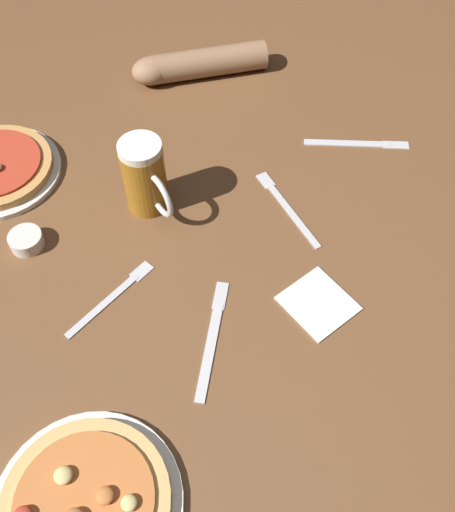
{
  "coord_description": "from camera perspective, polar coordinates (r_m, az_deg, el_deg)",
  "views": [
    {
      "loc": [
        -0.21,
        -0.62,
        0.94
      ],
      "look_at": [
        0.0,
        0.0,
        0.02
      ],
      "focal_mm": 40.86,
      "sensor_mm": 36.0,
      "label": 1
    }
  ],
  "objects": [
    {
      "name": "pizza_plate_near",
      "position": [
        0.97,
        -13.69,
        -22.55
      ],
      "size": [
        0.29,
        0.29,
        0.05
      ],
      "color": "silver",
      "rests_on": "ground_plane"
    },
    {
      "name": "fork_left",
      "position": [
        1.12,
        -11.23,
        -3.92
      ],
      "size": [
        0.19,
        0.12,
        0.01
      ],
      "color": "silver",
      "rests_on": "ground_plane"
    },
    {
      "name": "knife_spare",
      "position": [
        1.06,
        -1.52,
        -7.97
      ],
      "size": [
        0.13,
        0.23,
        0.01
      ],
      "color": "silver",
      "rests_on": "ground_plane"
    },
    {
      "name": "fork_spare",
      "position": [
        1.24,
        5.82,
        4.83
      ],
      "size": [
        0.06,
        0.23,
        0.01
      ],
      "color": "silver",
      "rests_on": "ground_plane"
    },
    {
      "name": "diner_arm",
      "position": [
        1.53,
        -3.23,
        18.24
      ],
      "size": [
        0.34,
        0.1,
        0.07
      ],
      "color": "#936B4C",
      "rests_on": "ground_plane"
    },
    {
      "name": "ramekin_sauce",
      "position": [
        1.23,
        -19.1,
        1.45
      ],
      "size": [
        0.07,
        0.07,
        0.03
      ],
      "primitive_type": "cylinder",
      "color": "silver",
      "rests_on": "ground_plane"
    },
    {
      "name": "ground_plane",
      "position": [
        1.16,
        0.0,
        -1.0
      ],
      "size": [
        2.4,
        2.4,
        0.03
      ],
      "primitive_type": "cube",
      "color": "brown"
    },
    {
      "name": "knife_right",
      "position": [
        1.39,
        12.6,
        10.72
      ],
      "size": [
        0.23,
        0.11,
        0.01
      ],
      "color": "silver",
      "rests_on": "ground_plane"
    },
    {
      "name": "beer_mug_dark",
      "position": [
        1.19,
        -8.04,
        7.64
      ],
      "size": [
        0.09,
        0.15,
        0.17
      ],
      "color": "#9E6619",
      "rests_on": "ground_plane"
    },
    {
      "name": "napkin_folded",
      "position": [
        1.11,
        8.88,
        -4.54
      ],
      "size": [
        0.15,
        0.15,
        0.01
      ],
      "primitive_type": "cube",
      "rotation": [
        0.0,
        0.0,
        0.34
      ],
      "color": "white",
      "rests_on": "ground_plane"
    }
  ]
}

